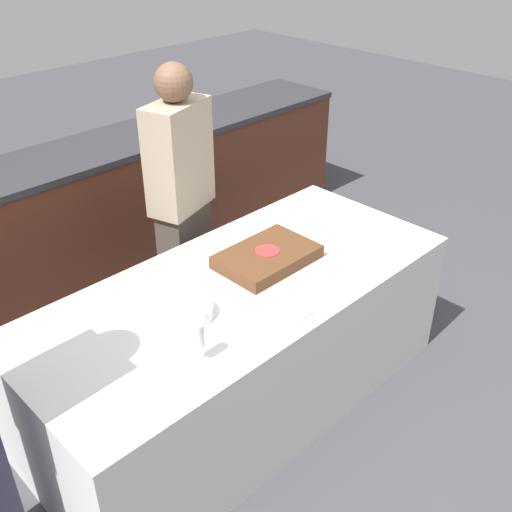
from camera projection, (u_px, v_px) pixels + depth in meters
The scene contains 9 objects.
ground_plane at pixel (242, 396), 3.17m from camera, with size 14.00×14.00×0.00m, color #424247.
back_counter at pixel (77, 222), 3.87m from camera, with size 4.40×0.58×0.92m.
dining_table at pixel (241, 343), 2.98m from camera, with size 2.15×0.94×0.73m.
cake at pixel (267, 257), 2.93m from camera, with size 0.52×0.36×0.07m.
plate_stack at pixel (189, 310), 2.56m from camera, with size 0.21×0.21×0.06m.
wine_glass at pixel (198, 337), 2.27m from camera, with size 0.07×0.07×0.18m.
side_plate_near_cake at pixel (209, 246), 3.08m from camera, with size 0.18×0.18×0.00m.
utensil_pile at pixel (295, 315), 2.56m from camera, with size 0.14×0.09×0.02m.
person_cutting_cake at pixel (182, 204), 3.29m from camera, with size 0.42×0.30×1.59m.
Camera 1 is at (-1.58, -1.70, 2.29)m, focal length 42.00 mm.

